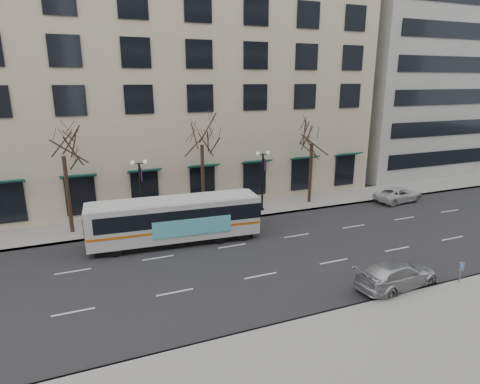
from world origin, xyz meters
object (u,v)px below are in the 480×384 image
pay_station (461,268)px  tree_far_left (62,143)px  lamp_post_left (141,190)px  tree_far_right (312,133)px  city_bus (176,219)px  lamp_post_right (263,178)px  white_pickup (398,195)px  silver_car (397,274)px  tree_far_mid (202,133)px

pay_station → tree_far_left: bearing=159.3°
lamp_post_left → pay_station: lamp_post_left is taller
tree_far_left → tree_far_right: tree_far_left is taller
tree_far_right → city_bus: size_ratio=0.69×
lamp_post_left → pay_station: 21.42m
tree_far_left → lamp_post_right: bearing=-2.3°
city_bus → white_pickup: size_ratio=2.45×
tree_far_left → white_pickup: 28.68m
lamp_post_left → city_bus: bearing=-66.3°
silver_car → lamp_post_left: bearing=32.4°
tree_far_right → silver_car: tree_far_right is taller
tree_far_mid → city_bus: size_ratio=0.73×
lamp_post_right → pay_station: 16.32m
tree_far_left → tree_far_mid: (10.00, 0.00, 0.21)m
city_bus → silver_car: (9.59, -10.54, -0.99)m
city_bus → lamp_post_left: bearing=117.5°
tree_far_left → pay_station: 26.04m
silver_car → pay_station: (3.33, -1.13, 0.28)m
tree_far_left → pay_station: size_ratio=7.11×
tree_far_left → tree_far_right: bearing=0.0°
tree_far_mid → lamp_post_right: size_ratio=1.64×
silver_car → lamp_post_right: bearing=-0.6°
city_bus → lamp_post_right: bearing=28.8°
lamp_post_left → white_pickup: 23.10m
tree_far_left → tree_far_right: 20.00m
white_pickup → pay_station: white_pickup is taller
lamp_post_right → white_pickup: size_ratio=1.09×
tree_far_right → lamp_post_left: size_ratio=1.55×
pay_station → tree_far_right: bearing=107.4°
lamp_post_left → city_bus: lamp_post_left is taller
tree_far_right → silver_car: size_ratio=1.62×
tree_far_mid → lamp_post_left: bearing=-173.1°
tree_far_mid → tree_far_right: 10.01m
tree_far_right → white_pickup: size_ratio=1.69×
tree_far_left → white_pickup: size_ratio=1.75×
tree_far_left → city_bus: bearing=-33.6°
tree_far_left → lamp_post_right: (15.01, -0.60, -3.75)m
tree_far_right → pay_station: 17.02m
tree_far_left → tree_far_right: (20.00, 0.00, -0.28)m
tree_far_left → white_pickup: tree_far_left is taller
tree_far_left → city_bus: tree_far_left is taller
lamp_post_right → city_bus: lamp_post_right is taller
tree_far_right → white_pickup: 10.13m
tree_far_left → lamp_post_right: 15.48m
tree_far_mid → pay_station: (9.63, -16.13, -5.91)m
tree_far_right → white_pickup: bearing=-18.2°
city_bus → silver_car: city_bus is taller
tree_far_mid → lamp_post_right: tree_far_mid is taller
city_bus → white_pickup: bearing=8.8°
tree_far_left → pay_station: tree_far_left is taller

